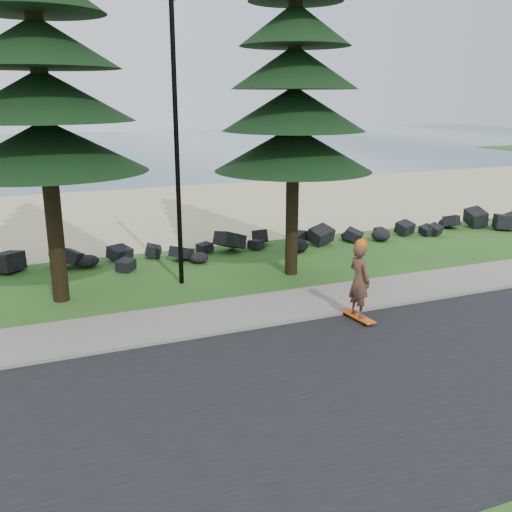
% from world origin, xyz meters
% --- Properties ---
extents(ground, '(160.00, 160.00, 0.00)m').
position_xyz_m(ground, '(0.00, 0.00, 0.00)').
color(ground, '#245319').
rests_on(ground, ground).
extents(road, '(160.00, 7.00, 0.02)m').
position_xyz_m(road, '(0.00, -4.50, 0.01)').
color(road, black).
rests_on(road, ground).
extents(kerb, '(160.00, 0.20, 0.10)m').
position_xyz_m(kerb, '(0.00, -0.90, 0.05)').
color(kerb, gray).
rests_on(kerb, ground).
extents(sidewalk, '(160.00, 2.00, 0.08)m').
position_xyz_m(sidewalk, '(0.00, 0.20, 0.04)').
color(sidewalk, gray).
rests_on(sidewalk, ground).
extents(beach_sand, '(160.00, 15.00, 0.01)m').
position_xyz_m(beach_sand, '(0.00, 14.50, 0.01)').
color(beach_sand, beige).
rests_on(beach_sand, ground).
extents(ocean, '(160.00, 58.00, 0.01)m').
position_xyz_m(ocean, '(0.00, 51.00, 0.00)').
color(ocean, '#3B5B72').
rests_on(ocean, ground).
extents(seawall_boulders, '(60.00, 2.40, 1.10)m').
position_xyz_m(seawall_boulders, '(0.00, 5.60, 0.00)').
color(seawall_boulders, black).
rests_on(seawall_boulders, ground).
extents(pine_right, '(4.80, 4.80, 12.72)m').
position_xyz_m(pine_right, '(3.50, 2.80, 8.02)').
color(pine_right, black).
rests_on(pine_right, ground).
extents(lamp_post, '(0.25, 0.14, 8.14)m').
position_xyz_m(lamp_post, '(0.00, 3.20, 4.13)').
color(lamp_post, black).
rests_on(lamp_post, ground).
extents(skateboarder, '(0.53, 1.16, 2.11)m').
position_xyz_m(skateboarder, '(3.36, -1.40, 1.06)').
color(skateboarder, '#F3590E').
rests_on(skateboarder, ground).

